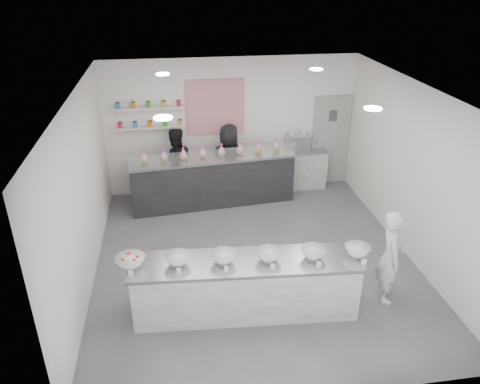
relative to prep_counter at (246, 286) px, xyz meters
name	(u,v)px	position (x,y,z in m)	size (l,w,h in m)	color
floor	(255,260)	(0.37, 1.32, -0.46)	(6.00, 6.00, 0.00)	#515156
ceiling	(257,92)	(0.37, 1.32, 2.54)	(6.00, 6.00, 0.00)	white
back_wall	(232,126)	(0.37, 4.32, 1.04)	(5.50, 5.50, 0.00)	white
left_wall	(82,194)	(-2.38, 1.32, 1.04)	(6.00, 6.00, 0.00)	white
right_wall	(413,173)	(3.12, 1.32, 1.04)	(6.00, 6.00, 0.00)	white
back_door	(330,141)	(2.67, 4.29, 0.59)	(0.88, 0.04, 2.10)	gray
pattern_panel	(215,107)	(0.02, 4.29, 1.49)	(1.25, 0.03, 1.20)	#BA1D43
jar_shelf_lower	(151,127)	(-1.38, 4.22, 1.14)	(1.45, 0.22, 0.04)	silver
jar_shelf_upper	(149,108)	(-1.38, 4.22, 1.56)	(1.45, 0.22, 0.04)	silver
preserve_jars	(149,114)	(-1.38, 4.20, 1.42)	(1.45, 0.10, 0.56)	#E8104A
downlight_0	(163,118)	(-1.03, 0.32, 2.52)	(0.24, 0.24, 0.02)	white
downlight_1	(373,108)	(1.77, 0.32, 2.52)	(0.24, 0.24, 0.02)	white
downlight_2	(163,74)	(-1.03, 2.92, 2.52)	(0.24, 0.24, 0.02)	white
downlight_3	(316,69)	(1.77, 2.92, 2.52)	(0.24, 0.24, 0.02)	white
prep_counter	(246,286)	(0.00, 0.00, 0.00)	(3.34, 0.76, 0.91)	#989794
back_bar	(213,181)	(-0.13, 3.58, 0.09)	(3.51, 0.64, 1.09)	black
sneeze_guard	(215,156)	(-0.10, 3.27, 0.78)	(3.46, 0.01, 0.30)	white
espresso_ledge	(300,170)	(1.92, 4.10, -0.01)	(1.21, 0.39, 0.90)	#989794
espresso_machine	(298,144)	(1.84, 4.10, 0.64)	(0.50, 0.35, 0.38)	#93969E
cup_stacks	(291,144)	(1.69, 4.10, 0.63)	(0.24, 0.24, 0.36)	#C2B782
prep_bowls	(246,256)	(0.00, 0.00, 0.53)	(3.62, 0.47, 0.15)	white
label_cards	(254,280)	(0.03, -0.51, 0.49)	(3.31, 0.04, 0.07)	white
cookie_bags	(212,151)	(-0.13, 3.58, 0.77)	(2.96, 0.16, 0.28)	pink
woman_prep	(390,257)	(2.21, 0.00, 0.30)	(0.55, 0.36, 1.52)	silver
staff_left	(176,165)	(-0.90, 3.92, 0.36)	(0.80, 0.62, 1.64)	black
staff_right	(229,162)	(0.26, 3.83, 0.39)	(0.83, 0.54, 1.69)	black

